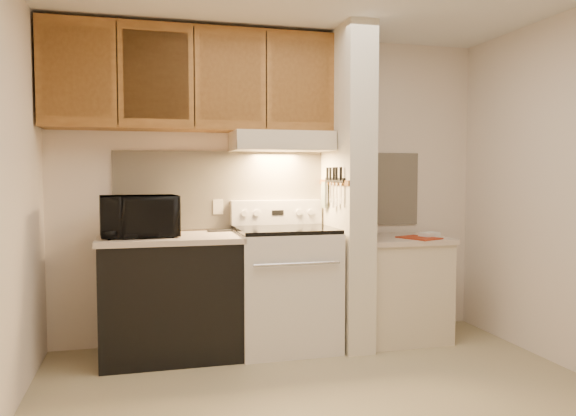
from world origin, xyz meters
name	(u,v)px	position (x,y,z in m)	size (l,w,h in m)	color
floor	(333,406)	(0.00, 0.00, 0.00)	(3.60, 3.60, 0.00)	tan
wall_back	(275,188)	(0.00, 1.50, 1.25)	(3.60, 0.02, 2.50)	#F0E0CF
backsplash	(275,190)	(0.00, 1.49, 1.24)	(2.60, 0.02, 0.63)	beige
range_body	(285,290)	(0.00, 1.16, 0.46)	(0.76, 0.65, 0.92)	silver
oven_window	(296,293)	(0.00, 0.84, 0.50)	(0.50, 0.01, 0.30)	black
oven_handle	(297,264)	(0.00, 0.80, 0.72)	(0.02, 0.02, 0.65)	silver
cooktop	(285,229)	(0.00, 1.16, 0.94)	(0.74, 0.64, 0.03)	black
range_backguard	(277,212)	(0.00, 1.44, 1.05)	(0.76, 0.08, 0.20)	silver
range_display	(278,213)	(0.00, 1.40, 1.05)	(0.10, 0.01, 0.04)	black
range_knob_left_outer	(244,213)	(-0.28, 1.40, 1.05)	(0.05, 0.05, 0.02)	silver
range_knob_left_inner	(256,213)	(-0.18, 1.40, 1.05)	(0.05, 0.05, 0.02)	silver
range_knob_right_inner	(299,212)	(0.18, 1.40, 1.05)	(0.05, 0.05, 0.02)	silver
range_knob_right_outer	(311,212)	(0.28, 1.40, 1.05)	(0.05, 0.05, 0.02)	silver
dishwasher_front	(171,299)	(-0.88, 1.17, 0.43)	(1.00, 0.63, 0.87)	black
left_countertop	(170,238)	(-0.88, 1.17, 0.89)	(1.04, 0.67, 0.04)	beige
spoon_rest	(220,231)	(-0.48, 1.36, 0.92)	(0.20, 0.06, 0.01)	black
teal_jar	(150,226)	(-1.02, 1.37, 0.96)	(0.10, 0.10, 0.11)	#33726E
outlet	(218,207)	(-0.48, 1.48, 1.10)	(0.08, 0.01, 0.12)	beige
microwave	(139,216)	(-1.10, 1.15, 1.06)	(0.54, 0.37, 0.30)	black
partition_pillar	(347,189)	(0.51, 1.15, 1.25)	(0.22, 0.70, 2.50)	silver
pillar_trim	(333,182)	(0.39, 1.15, 1.30)	(0.01, 0.70, 0.04)	#925D29
knife_strip	(335,180)	(0.39, 1.10, 1.32)	(0.02, 0.42, 0.04)	black
knife_blade_a	(341,194)	(0.38, 0.93, 1.22)	(0.01, 0.04, 0.16)	silver
knife_handle_a	(341,174)	(0.38, 0.93, 1.37)	(0.02, 0.02, 0.10)	black
knife_blade_b	(337,194)	(0.38, 1.02, 1.21)	(0.01, 0.04, 0.18)	silver
knife_handle_b	(336,174)	(0.38, 1.03, 1.37)	(0.02, 0.02, 0.10)	black
knife_blade_c	(333,195)	(0.38, 1.10, 1.20)	(0.01, 0.04, 0.20)	silver
knife_handle_c	(334,174)	(0.38, 1.09, 1.37)	(0.02, 0.02, 0.10)	black
knife_blade_d	(330,192)	(0.38, 1.17, 1.22)	(0.01, 0.04, 0.16)	silver
knife_handle_d	(330,174)	(0.38, 1.17, 1.37)	(0.02, 0.02, 0.10)	black
knife_blade_e	(327,193)	(0.38, 1.26, 1.21)	(0.01, 0.04, 0.18)	silver
knife_handle_e	(327,174)	(0.38, 1.25, 1.37)	(0.02, 0.02, 0.10)	black
oven_mitt	(325,195)	(0.38, 1.32, 1.20)	(0.03, 0.09, 0.21)	gray
right_cab_base	(399,290)	(0.97, 1.15, 0.40)	(0.70, 0.60, 0.81)	beige
right_countertop	(399,239)	(0.97, 1.15, 0.83)	(0.74, 0.64, 0.04)	beige
red_folder	(419,238)	(1.07, 1.00, 0.86)	(0.23, 0.31, 0.01)	#9C2E15
white_box	(429,235)	(1.19, 1.05, 0.87)	(0.16, 0.10, 0.04)	white
range_hood	(281,141)	(0.00, 1.28, 1.62)	(0.78, 0.44, 0.15)	beige
hood_lip	(288,146)	(0.00, 1.07, 1.58)	(0.78, 0.04, 0.06)	beige
upper_cabinets	(192,80)	(-0.69, 1.32, 2.08)	(2.18, 0.33, 0.77)	#925D29
cab_door_a	(77,72)	(-1.51, 1.17, 2.08)	(0.46, 0.01, 0.63)	#925D29
cab_gap_a	(117,73)	(-1.23, 1.16, 2.08)	(0.01, 0.01, 0.73)	black
cab_door_b	(156,75)	(-0.96, 1.17, 2.08)	(0.46, 0.01, 0.63)	#925D29
cab_gap_b	(194,77)	(-0.69, 1.16, 2.08)	(0.01, 0.01, 0.73)	black
cab_door_c	(231,78)	(-0.42, 1.17, 2.08)	(0.46, 0.01, 0.63)	#925D29
cab_gap_c	(266,80)	(-0.14, 1.16, 2.08)	(0.01, 0.01, 0.73)	black
cab_door_d	(301,81)	(0.13, 1.17, 2.08)	(0.46, 0.01, 0.63)	#925D29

